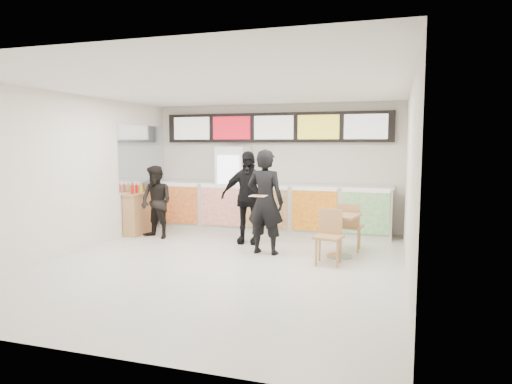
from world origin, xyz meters
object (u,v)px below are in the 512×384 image
at_px(service_counter, 270,208).
at_px(drinks_fridge, 233,188).
at_px(customer_main, 265,202).
at_px(cafe_table, 340,228).
at_px(customer_mid, 248,197).
at_px(condiment_ledge, 138,213).
at_px(customer_left, 156,202).

xyz_separation_m(service_counter, drinks_fridge, (-0.93, 0.02, 0.43)).
xyz_separation_m(customer_main, cafe_table, (1.38, 0.14, -0.44)).
bearing_deg(customer_main, customer_mid, -46.23).
xyz_separation_m(customer_main, customer_mid, (-0.61, 0.78, -0.03)).
xyz_separation_m(service_counter, cafe_table, (1.85, -1.93, -0.02)).
bearing_deg(condiment_ledge, customer_main, -15.63).
xyz_separation_m(customer_main, customer_left, (-2.67, 0.65, -0.19)).
distance_m(service_counter, drinks_fridge, 1.03).
bearing_deg(service_counter, customer_mid, -96.00).
xyz_separation_m(customer_left, cafe_table, (4.05, -0.51, -0.25)).
height_order(customer_main, condiment_ledge, customer_main).
height_order(drinks_fridge, customer_main, drinks_fridge).
height_order(customer_left, customer_mid, customer_mid).
bearing_deg(customer_left, cafe_table, 8.77).
bearing_deg(cafe_table, customer_mid, 174.19).
bearing_deg(customer_main, cafe_table, -168.19).
xyz_separation_m(customer_mid, cafe_table, (1.99, -0.64, -0.41)).
distance_m(customer_mid, condiment_ledge, 2.73).
distance_m(service_counter, customer_main, 2.17).
height_order(service_counter, cafe_table, service_counter).
xyz_separation_m(service_counter, customer_mid, (-0.14, -1.29, 0.39)).
bearing_deg(customer_mid, cafe_table, -24.34).
relative_size(service_counter, customer_mid, 2.90).
height_order(service_counter, condiment_ledge, service_counter).
height_order(customer_main, customer_mid, customer_main).
xyz_separation_m(drinks_fridge, customer_mid, (0.80, -1.31, -0.04)).
bearing_deg(customer_mid, condiment_ledge, 170.58).
relative_size(drinks_fridge, condiment_ledge, 1.76).
distance_m(customer_left, customer_mid, 2.07).
distance_m(drinks_fridge, customer_left, 1.93).
relative_size(customer_mid, cafe_table, 1.15).
bearing_deg(customer_left, service_counter, 48.90).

